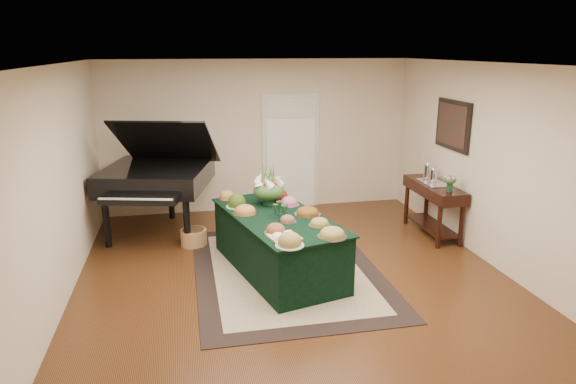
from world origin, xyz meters
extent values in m
plane|color=black|center=(0.00, 0.00, 0.00)|extent=(6.00, 6.00, 0.00)
cube|color=black|center=(-0.05, 0.15, 0.01)|extent=(2.41, 3.38, 0.01)
cube|color=beige|center=(-0.05, 0.15, 0.01)|extent=(1.93, 2.90, 0.01)
cube|color=silver|center=(0.60, 2.98, 1.05)|extent=(1.05, 0.04, 2.10)
cube|color=white|center=(0.60, 2.96, 1.00)|extent=(0.90, 0.06, 2.00)
cube|color=black|center=(-0.17, 0.16, 0.38)|extent=(1.51, 2.36, 0.76)
cube|color=black|center=(-0.17, 0.16, 0.77)|extent=(1.58, 2.43, 0.02)
cylinder|color=silver|center=(-0.57, 0.33, 0.78)|extent=(0.33, 0.33, 0.01)
ellipsoid|color=#C47A39|center=(-0.57, 0.33, 0.83)|extent=(0.27, 0.27, 0.08)
cylinder|color=silver|center=(-0.09, -0.13, 0.78)|extent=(0.22, 0.22, 0.01)
ellipsoid|color=brown|center=(-0.09, -0.13, 0.82)|extent=(0.18, 0.18, 0.06)
cylinder|color=silver|center=(-0.64, 0.65, 0.78)|extent=(0.30, 0.30, 0.01)
ellipsoid|color=#3B5616|center=(-0.64, 0.65, 0.85)|extent=(0.25, 0.25, 0.13)
cylinder|color=silver|center=(-0.02, 0.87, 0.78)|extent=(0.31, 0.31, 0.01)
ellipsoid|color=maroon|center=(-0.02, 0.87, 0.85)|extent=(0.26, 0.26, 0.12)
cylinder|color=silver|center=(0.07, 0.57, 0.78)|extent=(0.29, 0.29, 0.01)
ellipsoid|color=#C8647F|center=(0.07, 0.57, 0.83)|extent=(0.24, 0.24, 0.09)
cylinder|color=silver|center=(-0.31, -0.46, 0.78)|extent=(0.27, 0.27, 0.01)
ellipsoid|color=brown|center=(-0.31, -0.46, 0.83)|extent=(0.22, 0.22, 0.08)
cylinder|color=silver|center=(0.26, -0.33, 0.78)|extent=(0.28, 0.28, 0.01)
ellipsoid|color=#A18740|center=(0.26, -0.33, 0.82)|extent=(0.23, 0.23, 0.07)
cylinder|color=silver|center=(-0.10, 1.24, 0.78)|extent=(0.30, 0.30, 0.01)
ellipsoid|color=#C8647F|center=(-0.10, 1.24, 0.83)|extent=(0.25, 0.25, 0.09)
cylinder|color=silver|center=(0.31, -0.73, 0.78)|extent=(0.35, 0.35, 0.01)
ellipsoid|color=#A18740|center=(0.31, -0.73, 0.83)|extent=(0.28, 0.28, 0.08)
cylinder|color=silver|center=(0.22, 0.13, 0.78)|extent=(0.35, 0.35, 0.01)
ellipsoid|color=brown|center=(0.22, 0.13, 0.82)|extent=(0.29, 0.29, 0.07)
cylinder|color=silver|center=(-0.74, 1.05, 0.78)|extent=(0.27, 0.27, 0.01)
ellipsoid|color=#C47A39|center=(-0.74, 1.05, 0.83)|extent=(0.22, 0.22, 0.09)
cylinder|color=silver|center=(-0.23, -0.90, 0.78)|extent=(0.32, 0.32, 0.01)
ellipsoid|color=#A18740|center=(-0.23, -0.90, 0.84)|extent=(0.26, 0.26, 0.11)
cube|color=tan|center=(-0.24, -0.64, 0.79)|extent=(0.40, 0.40, 0.02)
ellipsoid|color=#ECE7C7|center=(-0.31, -0.62, 0.84)|extent=(0.14, 0.14, 0.08)
ellipsoid|color=#ECE7C7|center=(-0.18, -0.57, 0.83)|extent=(0.12, 0.12, 0.07)
cube|color=orange|center=(-0.17, -0.71, 0.82)|extent=(0.11, 0.11, 0.05)
cylinder|color=#153520|center=(-0.19, 0.68, 0.86)|extent=(0.17, 0.17, 0.17)
ellipsoid|color=#355F26|center=(-0.19, 0.68, 0.98)|extent=(0.43, 0.43, 0.28)
cylinder|color=black|center=(-2.50, 1.52, 0.38)|extent=(0.10, 0.10, 0.77)
cylinder|color=black|center=(-1.33, 1.23, 0.38)|extent=(0.10, 0.10, 0.77)
cylinder|color=black|center=(-1.58, 2.70, 0.38)|extent=(0.10, 0.10, 0.77)
cube|color=black|center=(-1.75, 2.01, 0.93)|extent=(1.89, 1.97, 0.33)
cube|color=black|center=(-1.98, 1.11, 0.82)|extent=(1.12, 0.48, 0.10)
cube|color=black|center=(-1.57, 2.12, 1.45)|extent=(1.72, 1.51, 0.84)
cylinder|color=#AA7544|center=(-1.24, 1.34, 0.12)|extent=(0.39, 0.39, 0.24)
cylinder|color=black|center=(2.31, 0.47, 0.33)|extent=(0.07, 0.07, 0.65)
cylinder|color=black|center=(2.68, 0.47, 0.33)|extent=(0.07, 0.07, 0.65)
cylinder|color=black|center=(2.31, 1.62, 0.33)|extent=(0.07, 0.07, 0.65)
cylinder|color=black|center=(2.68, 1.62, 0.33)|extent=(0.07, 0.07, 0.65)
cube|color=black|center=(2.50, 1.05, 0.74)|extent=(0.45, 1.35, 0.18)
cube|color=black|center=(2.50, 1.05, 0.15)|extent=(0.38, 1.19, 0.03)
cube|color=silver|center=(2.50, 1.10, 0.84)|extent=(0.34, 0.58, 0.02)
cylinder|color=#153520|center=(2.50, 0.59, 0.90)|extent=(0.09, 0.09, 0.13)
ellipsoid|color=#C68093|center=(2.50, 0.59, 1.02)|extent=(0.20, 0.20, 0.13)
cube|color=black|center=(2.72, 1.05, 1.75)|extent=(0.04, 0.95, 0.75)
cube|color=#4F151E|center=(2.69, 1.05, 1.75)|extent=(0.01, 0.82, 0.62)
camera|label=1|loc=(-1.31, -6.07, 2.88)|focal=32.00mm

